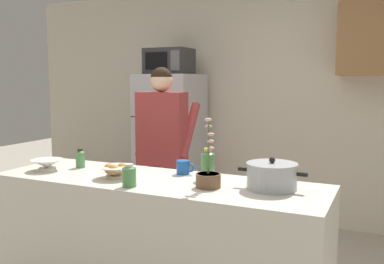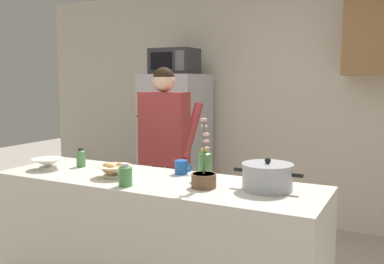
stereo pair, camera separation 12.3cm
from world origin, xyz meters
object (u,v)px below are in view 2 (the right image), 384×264
at_px(coffee_mug, 182,167).
at_px(bottle_near_edge, 125,175).
at_px(bottle_far_corner, 205,164).
at_px(potted_orchid, 204,177).
at_px(cooking_pot, 267,177).
at_px(refrigerator, 176,147).
at_px(empty_bowl, 48,163).
at_px(microwave, 174,61).
at_px(person_near_pot, 165,138).
at_px(bottle_mid_counter, 81,158).
at_px(bread_bowl, 114,170).

height_order(coffee_mug, bottle_near_edge, bottle_near_edge).
bearing_deg(bottle_far_corner, coffee_mug, 160.22).
relative_size(bottle_near_edge, potted_orchid, 0.33).
relative_size(cooking_pot, potted_orchid, 0.97).
bearing_deg(coffee_mug, refrigerator, 120.61).
relative_size(empty_bowl, bottle_near_edge, 1.61).
xyz_separation_m(microwave, bottle_near_edge, (0.82, -2.06, -0.78)).
height_order(coffee_mug, potted_orchid, potted_orchid).
bearing_deg(empty_bowl, potted_orchid, 1.81).
relative_size(refrigerator, empty_bowl, 7.24).
height_order(refrigerator, person_near_pot, person_near_pot).
bearing_deg(cooking_pot, microwave, 132.65).
height_order(coffee_mug, bottle_mid_counter, bottle_mid_counter).
xyz_separation_m(person_near_pot, bottle_mid_counter, (-0.23, -0.82, -0.06)).
distance_m(empty_bowl, bottle_mid_counter, 0.24).
bearing_deg(bread_bowl, microwave, 107.90).
xyz_separation_m(refrigerator, potted_orchid, (1.26, -1.90, 0.17)).
height_order(refrigerator, bottle_mid_counter, refrigerator).
xyz_separation_m(bottle_far_corner, potted_orchid, (0.08, -0.19, -0.03)).
xyz_separation_m(refrigerator, coffee_mug, (0.97, -1.63, 0.15)).
relative_size(bottle_near_edge, bottle_mid_counter, 0.99).
distance_m(microwave, empty_bowl, 2.08).
bearing_deg(bottle_near_edge, person_near_pot, 109.54).
xyz_separation_m(cooking_pot, empty_bowl, (-1.58, -0.16, -0.03)).
xyz_separation_m(empty_bowl, potted_orchid, (1.23, 0.04, 0.02)).
xyz_separation_m(coffee_mug, empty_bowl, (-0.93, -0.31, -0.00)).
height_order(empty_bowl, potted_orchid, potted_orchid).
bearing_deg(bottle_mid_counter, microwave, 95.94).
xyz_separation_m(refrigerator, microwave, (0.00, -0.02, 0.95)).
bearing_deg(person_near_pot, coffee_mug, -51.78).
xyz_separation_m(microwave, coffee_mug, (0.97, -1.61, -0.80)).
height_order(bread_bowl, bottle_far_corner, bottle_far_corner).
bearing_deg(bottle_near_edge, microwave, 111.76).
bearing_deg(person_near_pot, bread_bowl, -78.55).
xyz_separation_m(microwave, empty_bowl, (0.03, -1.92, -0.80)).
bearing_deg(empty_bowl, person_near_pot, 69.28).
bearing_deg(bottle_near_edge, coffee_mug, 72.29).
height_order(cooking_pot, potted_orchid, potted_orchid).
xyz_separation_m(refrigerator, cooking_pot, (1.62, -1.78, 0.19)).
bearing_deg(bread_bowl, empty_bowl, -179.19).
bearing_deg(microwave, refrigerator, 90.07).
distance_m(refrigerator, microwave, 0.95).
bearing_deg(person_near_pot, cooking_pot, -35.08).
bearing_deg(coffee_mug, potted_orchid, -41.90).
bearing_deg(refrigerator, bread_bowl, -72.29).
xyz_separation_m(cooking_pot, bread_bowl, (-1.00, -0.15, -0.03)).
xyz_separation_m(microwave, bread_bowl, (0.62, -1.91, -0.80)).
bearing_deg(cooking_pot, bottle_far_corner, 171.22).
distance_m(refrigerator, cooking_pot, 2.41).
relative_size(microwave, bottle_mid_counter, 3.40).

